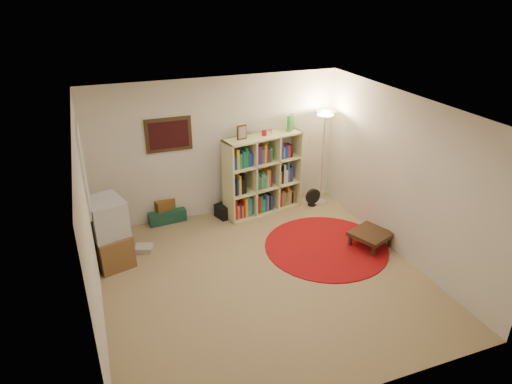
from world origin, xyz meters
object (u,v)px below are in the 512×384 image
(bookshelf, at_px, (262,176))
(suitcase, at_px, (166,214))
(floor_fan, at_px, (313,197))
(floor_lamp, at_px, (325,128))
(side_table, at_px, (371,235))
(tv_stand, at_px, (108,233))

(bookshelf, relative_size, suitcase, 2.55)
(floor_fan, bearing_deg, floor_lamp, 5.68)
(bookshelf, xyz_separation_m, floor_fan, (1.00, -0.14, -0.54))
(floor_lamp, xyz_separation_m, side_table, (0.02, -1.70, -1.30))
(floor_lamp, relative_size, side_table, 2.52)
(floor_lamp, relative_size, suitcase, 2.64)
(floor_lamp, relative_size, tv_stand, 1.73)
(floor_lamp, bearing_deg, suitcase, 172.63)
(bookshelf, distance_m, tv_stand, 2.89)
(floor_fan, relative_size, suitcase, 0.50)
(bookshelf, height_order, tv_stand, bookshelf)
(tv_stand, bearing_deg, floor_lamp, -6.15)
(bookshelf, height_order, floor_lamp, floor_lamp)
(suitcase, bearing_deg, tv_stand, -138.40)
(bookshelf, distance_m, floor_fan, 1.14)
(floor_fan, xyz_separation_m, tv_stand, (-3.77, -0.64, 0.33))
(floor_fan, bearing_deg, bookshelf, 162.05)
(floor_lamp, height_order, suitcase, floor_lamp)
(floor_fan, relative_size, side_table, 0.48)
(bookshelf, xyz_separation_m, suitcase, (-1.75, 0.28, -0.61))
(bookshelf, distance_m, floor_lamp, 1.43)
(bookshelf, height_order, suitcase, bookshelf)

